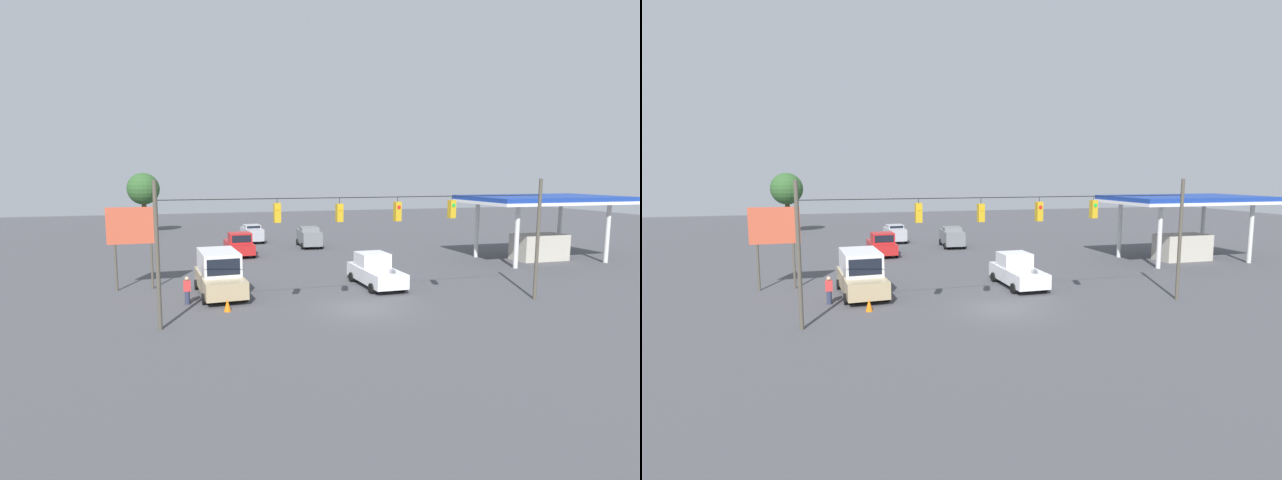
{
  "view_description": "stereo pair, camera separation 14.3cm",
  "coord_description": "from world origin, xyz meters",
  "views": [
    {
      "loc": [
        9.48,
        24.76,
        7.31
      ],
      "look_at": [
        0.83,
        -5.45,
        3.11
      ],
      "focal_mm": 28.0,
      "sensor_mm": 36.0,
      "label": 1
    },
    {
      "loc": [
        9.34,
        24.8,
        7.31
      ],
      "look_at": [
        0.83,
        -5.45,
        3.11
      ],
      "focal_mm": 28.0,
      "sensor_mm": 36.0,
      "label": 2
    }
  ],
  "objects": [
    {
      "name": "pickup_truck_white_crossing_near",
      "position": [
        -2.82,
        -5.06,
        0.98
      ],
      "size": [
        2.35,
        5.5,
        2.12
      ],
      "color": "silver",
      "rests_on": "ground_plane"
    },
    {
      "name": "traffic_cone_nearest",
      "position": [
        7.1,
        -1.51,
        0.34
      ],
      "size": [
        0.38,
        0.38,
        0.69
      ],
      "primitive_type": "cone",
      "color": "orange",
      "rests_on": "ground_plane"
    },
    {
      "name": "roadside_billboard",
      "position": [
        12.24,
        -8.22,
        3.69
      ],
      "size": [
        3.06,
        0.16,
        5.24
      ],
      "color": "#4C473D",
      "rests_on": "ground_plane"
    },
    {
      "name": "sedan_silver_withflow_deep",
      "position": [
        1.93,
        -27.98,
        0.99
      ],
      "size": [
        2.23,
        3.93,
        1.91
      ],
      "color": "#A8AAB2",
      "rests_on": "ground_plane"
    },
    {
      "name": "traffic_cone_third",
      "position": [
        7.2,
        -8.08,
        0.34
      ],
      "size": [
        0.38,
        0.38,
        0.69
      ],
      "primitive_type": "cone",
      "color": "orange",
      "rests_on": "ground_plane"
    },
    {
      "name": "gas_station",
      "position": [
        -20.05,
        -10.47,
        3.97
      ],
      "size": [
        12.58,
        7.77,
        5.45
      ],
      "color": "navy",
      "rests_on": "ground_plane"
    },
    {
      "name": "traffic_cone_second",
      "position": [
        7.25,
        -4.95,
        0.34
      ],
      "size": [
        0.38,
        0.38,
        0.69
      ],
      "primitive_type": "cone",
      "color": "orange",
      "rests_on": "ground_plane"
    },
    {
      "name": "tree_horizon_left",
      "position": [
        13.4,
        -39.64,
        5.4
      ],
      "size": [
        3.85,
        3.85,
        7.4
      ],
      "color": "#4C3823",
      "rests_on": "ground_plane"
    },
    {
      "name": "ground_plane",
      "position": [
        0.0,
        0.0,
        0.0
      ],
      "size": [
        140.0,
        140.0,
        0.0
      ],
      "primitive_type": "plane",
      "color": "#47474C"
    },
    {
      "name": "overhead_signal_span",
      "position": [
        -0.03,
        0.82,
        4.4
      ],
      "size": [
        21.11,
        0.38,
        7.02
      ],
      "color": "#4C473D",
      "rests_on": "ground_plane"
    },
    {
      "name": "box_truck_tan_parked_shoulder",
      "position": [
        7.19,
        -5.44,
        1.33
      ],
      "size": [
        2.89,
        6.18,
        2.67
      ],
      "color": "tan",
      "rests_on": "ground_plane"
    },
    {
      "name": "sedan_grey_oncoming_deep",
      "position": [
        -3.11,
        -23.21,
        1.05
      ],
      "size": [
        2.38,
        4.73,
        2.01
      ],
      "color": "slate",
      "rests_on": "ground_plane"
    },
    {
      "name": "pickup_truck_red_withflow_far",
      "position": [
        4.28,
        -19.75,
        0.98
      ],
      "size": [
        2.47,
        5.18,
        2.12
      ],
      "color": "red",
      "rests_on": "ground_plane"
    },
    {
      "name": "traffic_cone_fourth",
      "position": [
        7.23,
        -11.76,
        0.34
      ],
      "size": [
        0.38,
        0.38,
        0.69
      ],
      "primitive_type": "cone",
      "color": "orange",
      "rests_on": "ground_plane"
    },
    {
      "name": "pedestrian",
      "position": [
        9.12,
        -3.6,
        0.79
      ],
      "size": [
        0.4,
        0.28,
        1.59
      ],
      "color": "#2D334C",
      "rests_on": "ground_plane"
    }
  ]
}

